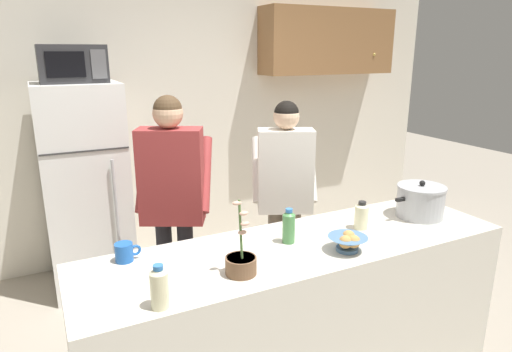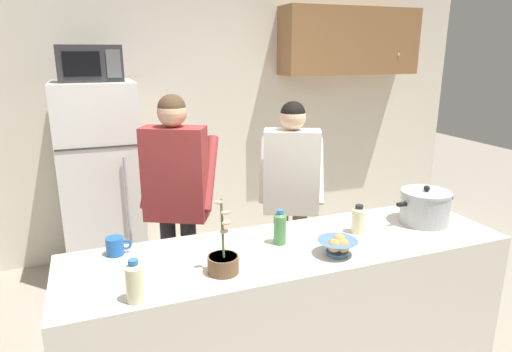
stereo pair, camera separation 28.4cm
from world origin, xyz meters
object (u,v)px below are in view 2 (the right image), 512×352
person_near_pot (176,186)px  bottle_mid_counter (135,281)px  microwave (90,63)px  potted_orchid (223,261)px  person_by_sink (291,183)px  bread_bowl (338,246)px  bottle_far_corner (359,219)px  refrigerator (102,183)px  coffee_mug (115,246)px  cooking_pot (425,207)px  bottle_near_edge (280,227)px

person_near_pot → bottle_mid_counter: 1.25m
microwave → person_near_pot: microwave is taller
potted_orchid → person_by_sink: bearing=50.5°
bread_bowl → bottle_mid_counter: bottle_mid_counter is taller
potted_orchid → bottle_far_corner: bearing=12.0°
refrigerator → bread_bowl: refrigerator is taller
refrigerator → bottle_mid_counter: refrigerator is taller
coffee_mug → potted_orchid: bearing=-39.4°
person_by_sink → bottle_mid_counter: person_by_sink is taller
cooking_pot → bottle_far_corner: size_ratio=2.42×
person_near_pot → bottle_near_edge: size_ratio=8.48×
cooking_pot → microwave: bearing=135.2°
potted_orchid → refrigerator: bearing=103.5°
bottle_mid_counter → bottle_far_corner: size_ratio=1.14×
cooking_pot → bottle_near_edge: bearing=178.2°
refrigerator → person_near_pot: size_ratio=1.02×
cooking_pot → refrigerator: bearing=134.9°
person_by_sink → person_near_pot: bearing=175.2°
coffee_mug → refrigerator: bearing=90.5°
microwave → bottle_near_edge: bearing=-63.9°
cooking_pot → person_by_sink: bearing=121.8°
bottle_mid_counter → person_near_pot: bearing=71.2°
microwave → person_by_sink: 1.84m
refrigerator → bottle_mid_counter: 2.12m
refrigerator → bottle_near_edge: (0.87, -1.80, 0.16)m
bread_bowl → potted_orchid: potted_orchid is taller
microwave → bottle_far_corner: 2.40m
bread_bowl → bottle_near_edge: bottle_near_edge is taller
person_near_pot → bottle_near_edge: bearing=-65.2°
refrigerator → coffee_mug: 1.62m
person_near_pot → bottle_near_edge: 0.95m
microwave → bottle_mid_counter: size_ratio=2.48×
bottle_far_corner → potted_orchid: potted_orchid is taller
microwave → bottle_far_corner: size_ratio=2.82×
refrigerator → microwave: bearing=-89.9°
refrigerator → cooking_pot: refrigerator is taller
person_by_sink → cooking_pot: person_by_sink is taller
bottle_near_edge → bread_bowl: bearing=-46.4°
bottle_far_corner → person_near_pot: bearing=135.0°
cooking_pot → bottle_mid_counter: size_ratio=2.13×
bottle_mid_counter → potted_orchid: 0.44m
person_by_sink → bottle_far_corner: (0.05, -0.82, 0.01)m
cooking_pot → bottle_near_edge: 0.95m
person_near_pot → bread_bowl: person_near_pot is taller
cooking_pot → potted_orchid: potted_orchid is taller
potted_orchid → bottle_mid_counter: bearing=-165.0°
person_near_pot → person_by_sink: 0.85m
person_by_sink → refrigerator: bearing=142.6°
microwave → person_by_sink: microwave is taller
microwave → bottle_mid_counter: (0.06, -2.09, -0.83)m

